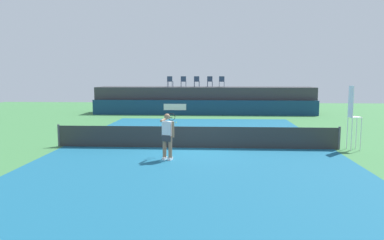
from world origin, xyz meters
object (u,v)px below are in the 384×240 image
Objects in this scene: spectator_chair_right at (210,81)px; net_post_near at (59,135)px; spectator_chair_far_left at (170,81)px; spectator_chair_left at (183,81)px; umpire_chair at (353,113)px; spectator_chair_center at (197,81)px; spectator_chair_far_right at (222,81)px; tennis_ball at (176,122)px; net_post_far at (339,138)px; tennis_player at (167,135)px.

spectator_chair_right reaches higher than net_post_near.
spectator_chair_far_left is 1.00× the size of spectator_chair_right.
spectator_chair_left is 17.32m from umpire_chair.
spectator_chair_center is at bearing 3.18° from spectator_chair_left.
net_post_near is at bearing -113.27° from spectator_chair_right.
spectator_chair_far_right is at bearing -26.31° from spectator_chair_right.
spectator_chair_far_left is at bearing 177.18° from spectator_chair_far_right.
spectator_chair_left reaches higher than tennis_ball.
spectator_chair_far_right is (0.98, -0.49, 0.00)m from spectator_chair_right.
spectator_chair_far_left reaches higher than tennis_ball.
net_post_far is 14.71× the size of tennis_ball.
spectator_chair_right is (2.20, 0.37, 0.00)m from spectator_chair_left.
umpire_chair is 1.20m from net_post_far.
tennis_player is at bearing -87.41° from spectator_chair_left.
net_post_near and net_post_far have the same top height.
spectator_chair_far_right is at bearing -2.04° from spectator_chair_left.
spectator_chair_far_left is 17.98m from umpire_chair.
spectator_chair_right is at bearing 9.65° from spectator_chair_left.
net_post_near is at bearing 179.95° from umpire_chair.
spectator_chair_far_right reaches higher than tennis_player.
net_post_far is at bearing -69.51° from spectator_chair_right.
spectator_chair_center is 17.58m from tennis_player.
spectator_chair_center is 13.06× the size of tennis_ball.
spectator_chair_left is 0.50× the size of tennis_player.
tennis_player is (-2.39, -17.32, -1.73)m from spectator_chair_far_right.
spectator_chair_far_right is (2.08, -0.17, 0.00)m from spectator_chair_center.
spectator_chair_far_left is at bearing 99.94° from tennis_ball.
net_post_near is (-7.62, -14.94, -2.19)m from spectator_chair_far_right.
spectator_chair_center is at bearing 69.86° from net_post_near.
net_post_near is 5.76m from tennis_player.
net_post_near is (-4.44, -15.05, -2.19)m from spectator_chair_left.
umpire_chair is 8.06m from tennis_player.
spectator_chair_far_right is at bearing 63.69° from tennis_ball.
spectator_chair_far_left reaches higher than umpire_chair.
net_post_near is at bearing -117.55° from tennis_ball.
spectator_chair_left is at bearing -176.82° from spectator_chair_center.
umpire_chair is at bearing 17.12° from tennis_player.
tennis_player is 26.03× the size of tennis_ball.
spectator_chair_far_left is at bearing -175.31° from spectator_chair_right.
spectator_chair_far_right is at bearing 107.74° from net_post_far.
spectator_chair_left is 0.89× the size of net_post_far.
net_post_near reaches higher than tennis_ball.
net_post_far reaches higher than tennis_ball.
spectator_chair_far_left is 0.89× the size of net_post_far.
spectator_chair_center is 16.74m from net_post_far.
net_post_far is at bearing -72.26° from spectator_chair_far_right.
net_post_near is (-5.54, -15.11, -2.19)m from spectator_chair_center.
spectator_chair_far_left is at bearing 96.27° from tennis_player.
spectator_chair_right is 16.94m from net_post_near.
spectator_chair_far_left reaches higher than net_post_near.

